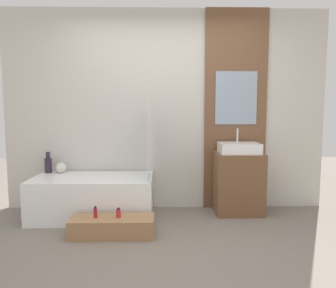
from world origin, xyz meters
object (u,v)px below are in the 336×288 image
Objects in this scene: wooden_step_bench at (112,226)px; sink at (239,148)px; vase_round_light at (61,168)px; bathtub at (93,197)px; bottle_soap_secondary at (118,213)px; vase_tall_dark at (48,164)px; bottle_soap_primary at (95,213)px.

sink reaches higher than wooden_step_bench.
vase_round_light is at bearing 176.79° from sink.
bathtub is 0.70m from bottle_soap_secondary.
wooden_step_bench is 6.53× the size of vase_round_light.
bathtub is at bearing 118.23° from wooden_step_bench.
vase_tall_dark is 2.02× the size of vase_round_light.
vase_round_light is at bearing 134.75° from bottle_soap_secondary.
bottle_soap_secondary is (0.84, -0.85, -0.33)m from vase_round_light.
vase_tall_dark is (-0.94, 0.87, 0.51)m from wooden_step_bench.
vase_tall_dark reaches higher than bottle_soap_primary.
bottle_soap_secondary is at bearing -57.08° from bathtub.
vase_tall_dark is 0.18m from vase_round_light.
bathtub is 14.16× the size of bottle_soap_secondary.
vase_round_light is 1.31× the size of bottle_soap_secondary.
vase_tall_dark is at bearing 137.35° from wooden_step_bench.
sink reaches higher than vase_tall_dark.
vase_tall_dark is 1.21m from bottle_soap_primary.
sink reaches higher than bottle_soap_primary.
vase_tall_dark is 2.65× the size of bottle_soap_secondary.
wooden_step_bench is 3.23× the size of vase_tall_dark.
bathtub reaches higher than bottle_soap_secondary.
sink reaches higher than bottle_soap_secondary.
vase_tall_dark is at bearing 156.13° from bathtub.
wooden_step_bench is 0.23m from bottle_soap_primary.
vase_round_light is 1.12× the size of bottle_soap_primary.
sink is 1.83× the size of vase_tall_dark.
vase_round_light reaches higher than wooden_step_bench.
bathtub is at bearing -175.96° from sink.
bottle_soap_primary is at bearing -48.50° from vase_tall_dark.
bottle_soap_secondary is at bearing -45.25° from vase_round_light.
vase_tall_dark reaches higher than wooden_step_bench.
bottle_soap_secondary is at bearing -0.00° from wooden_step_bench.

